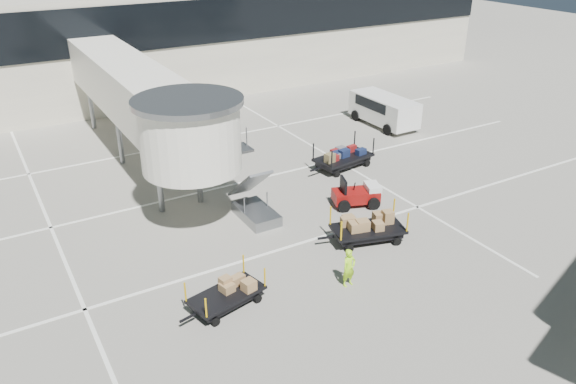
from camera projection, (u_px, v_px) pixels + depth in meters
name	position (u px, v px, depth m)	size (l,w,h in m)	color
ground	(341.00, 260.00, 23.42)	(140.00, 140.00, 0.00)	#9B988B
lane_markings	(232.00, 182.00, 30.36)	(40.00, 30.00, 0.02)	white
terminal	(123.00, 41.00, 44.70)	(64.00, 12.11, 15.20)	beige
jet_bridge	(146.00, 101.00, 29.26)	(5.70, 20.40, 6.03)	white
baggage_tug	(357.00, 195.00, 27.72)	(2.52, 2.08, 1.50)	maroon
suitcase_cart	(342.00, 158.00, 31.93)	(4.24, 2.15, 1.63)	black
box_cart_near	(366.00, 228.00, 24.60)	(3.96, 2.37, 1.52)	black
box_cart_far	(224.00, 295.00, 20.43)	(3.48, 1.96, 1.33)	black
ground_worker	(349.00, 268.00, 21.48)	(0.58, 0.38, 1.58)	#A8F419
minivan	(383.00, 108.00, 38.42)	(2.36, 5.25, 1.98)	white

